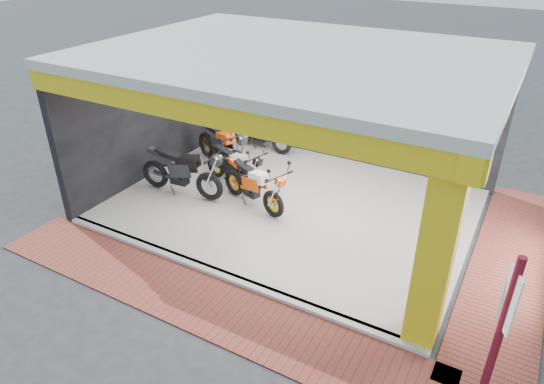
{
  "coord_description": "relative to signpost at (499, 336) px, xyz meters",
  "views": [
    {
      "loc": [
        4.51,
        -6.96,
        5.9
      ],
      "look_at": [
        0.01,
        0.98,
        0.9
      ],
      "focal_mm": 32.0,
      "sensor_mm": 36.0,
      "label": 1
    }
  ],
  "objects": [
    {
      "name": "ground",
      "position": [
        -4.79,
        1.74,
        -1.45
      ],
      "size": [
        80.0,
        80.0,
        0.0
      ],
      "primitive_type": "plane",
      "color": "#2D2D30",
      "rests_on": "ground"
    },
    {
      "name": "showroom_floor",
      "position": [
        -4.79,
        3.74,
        -1.4
      ],
      "size": [
        8.0,
        6.0,
        0.1
      ],
      "primitive_type": "cube",
      "color": "white",
      "rests_on": "ground"
    },
    {
      "name": "showroom_ceiling",
      "position": [
        -4.79,
        3.74,
        2.15
      ],
      "size": [
        8.4,
        6.4,
        0.2
      ],
      "primitive_type": "cube",
      "color": "beige",
      "rests_on": "corner_column"
    },
    {
      "name": "back_wall",
      "position": [
        -4.79,
        6.84,
        0.3
      ],
      "size": [
        8.2,
        0.2,
        3.5
      ],
      "primitive_type": "cube",
      "color": "black",
      "rests_on": "ground"
    },
    {
      "name": "left_wall",
      "position": [
        -8.89,
        3.74,
        0.3
      ],
      "size": [
        0.2,
        6.2,
        3.5
      ],
      "primitive_type": "cube",
      "color": "black",
      "rests_on": "ground"
    },
    {
      "name": "corner_column",
      "position": [
        -1.04,
        0.99,
        0.3
      ],
      "size": [
        0.5,
        0.5,
        3.5
      ],
      "primitive_type": "cube",
      "color": "yellow",
      "rests_on": "ground"
    },
    {
      "name": "header_beam_front",
      "position": [
        -4.79,
        0.74,
        1.85
      ],
      "size": [
        8.4,
        0.3,
        0.4
      ],
      "primitive_type": "cube",
      "color": "yellow",
      "rests_on": "corner_column"
    },
    {
      "name": "header_beam_right",
      "position": [
        -0.79,
        3.74,
        1.85
      ],
      "size": [
        0.3,
        6.4,
        0.4
      ],
      "primitive_type": "cube",
      "color": "yellow",
      "rests_on": "corner_column"
    },
    {
      "name": "floor_kerb",
      "position": [
        -4.79,
        0.72,
        -1.4
      ],
      "size": [
        8.0,
        0.2,
        0.1
      ],
      "primitive_type": "cube",
      "color": "white",
      "rests_on": "ground"
    },
    {
      "name": "paver_front",
      "position": [
        -4.79,
        -0.06,
        -1.44
      ],
      "size": [
        9.0,
        1.4,
        0.03
      ],
      "primitive_type": "cube",
      "color": "maroon",
      "rests_on": "ground"
    },
    {
      "name": "paver_right",
      "position": [
        0.01,
        3.74,
        -1.44
      ],
      "size": [
        1.4,
        7.0,
        0.03
      ],
      "primitive_type": "cube",
      "color": "maroon",
      "rests_on": "ground"
    },
    {
      "name": "signpost",
      "position": [
        0.0,
        0.0,
        0.0
      ],
      "size": [
        0.17,
        0.35,
        2.65
      ],
      "rotation": [
        0.0,
        0.0,
        0.43
      ],
      "color": "maroon",
      "rests_on": "ground"
    },
    {
      "name": "moto_hero",
      "position": [
        -4.89,
        2.98,
        -0.69
      ],
      "size": [
        2.3,
        1.42,
        1.32
      ],
      "primitive_type": null,
      "rotation": [
        0.0,
        0.0,
        -0.31
      ],
      "color": "#EE490A",
      "rests_on": "showroom_floor"
    },
    {
      "name": "moto_row_a",
      "position": [
        -5.89,
        3.69,
        -0.73
      ],
      "size": [
        2.15,
        1.19,
        1.24
      ],
      "primitive_type": null,
      "rotation": [
        0.0,
        0.0,
        -0.23
      ],
      "color": "black",
      "rests_on": "showroom_floor"
    },
    {
      "name": "moto_row_b",
      "position": [
        -6.59,
        2.89,
        -0.62
      ],
      "size": [
        2.48,
        1.1,
        1.47
      ],
      "primitive_type": null,
      "rotation": [
        0.0,
        0.0,
        0.09
      ],
      "color": "black",
      "rests_on": "showroom_floor"
    },
    {
      "name": "moto_row_c",
      "position": [
        -6.73,
        4.34,
        -0.63
      ],
      "size": [
        2.54,
        1.71,
        1.46
      ],
      "primitive_type": null,
      "rotation": [
        0.0,
        0.0,
        -0.39
      ],
      "color": "black",
      "rests_on": "showroom_floor"
    },
    {
      "name": "moto_row_d",
      "position": [
        -6.39,
        6.13,
        -0.7
      ],
      "size": [
        2.17,
        0.9,
        1.31
      ],
      "primitive_type": null,
      "rotation": [
        0.0,
        0.0,
        -0.05
      ],
      "color": "black",
      "rests_on": "showroom_floor"
    }
  ]
}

